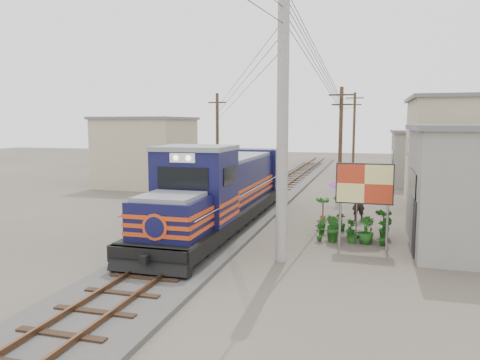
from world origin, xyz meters
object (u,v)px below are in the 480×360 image
(market_umbrella, at_px, (358,180))
(vendor, at_px, (358,203))
(billboard, at_px, (364,186))
(locomotive, at_px, (223,192))

(market_umbrella, xyz_separation_m, vendor, (-0.02, 3.32, -1.54))
(vendor, bearing_deg, market_umbrella, 71.02)
(billboard, relative_size, market_umbrella, 1.18)
(locomotive, relative_size, vendor, 8.45)
(locomotive, height_order, vendor, locomotive)
(billboard, height_order, market_umbrella, billboard)
(vendor, bearing_deg, locomotive, 9.46)
(billboard, bearing_deg, vendor, 94.76)
(billboard, relative_size, vendor, 1.82)
(market_umbrella, relative_size, vendor, 1.54)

